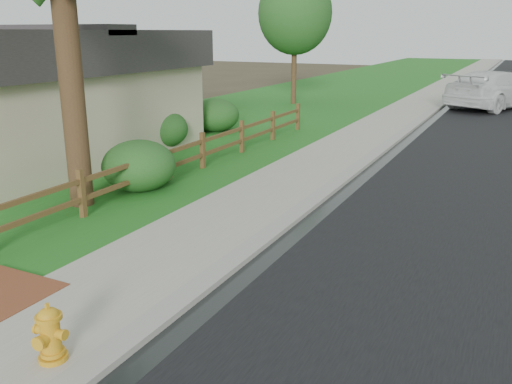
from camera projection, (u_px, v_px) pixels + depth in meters
The scene contains 15 objects.
ground at pixel (135, 316), 7.63m from camera, with size 120.00×120.00×0.00m, color #3B2F20.
curb at pixel (462, 89), 37.45m from camera, with size 0.40×90.00×0.12m, color gray.
wet_gutter at pixel (468, 89), 37.31m from camera, with size 0.50×90.00×0.00m, color black.
sidewalk at pixel (443, 88), 38.01m from camera, with size 2.20×90.00×0.10m, color gray.
grass_strip at pixel (415, 87), 38.83m from camera, with size 1.60×90.00×0.06m, color #1E5718.
lawn_near at pixel (345, 84), 41.06m from camera, with size 9.00×90.00×0.04m, color #1E5718.
ranch_fence at pixel (179, 157), 14.48m from camera, with size 0.12×16.92×1.10m.
house at pixel (0, 88), 17.75m from camera, with size 10.60×9.60×4.05m.
fire_hydrant at pixel (50, 334), 6.35m from camera, with size 0.48×0.39×0.74m.
white_suv at pixel (495, 90), 27.86m from camera, with size 2.69×6.62×1.92m, color silver.
boulder at pixel (156, 171), 14.13m from camera, with size 1.05×0.79×0.70m, color brown.
shrub_b at pixel (139, 166), 13.49m from camera, with size 1.84×1.84×1.28m, color #1F4B1B.
shrub_c at pixel (161, 129), 18.45m from camera, with size 1.83×1.83×1.32m, color #1F4B1B.
shrub_d at pixel (215, 115), 21.52m from camera, with size 1.93×1.93×1.32m, color #1F4B1B.
tree_near_left at pixel (295, 13), 28.51m from camera, with size 3.91×3.91×6.93m.
Camera 1 is at (4.57, -5.33, 3.85)m, focal length 38.00 mm.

